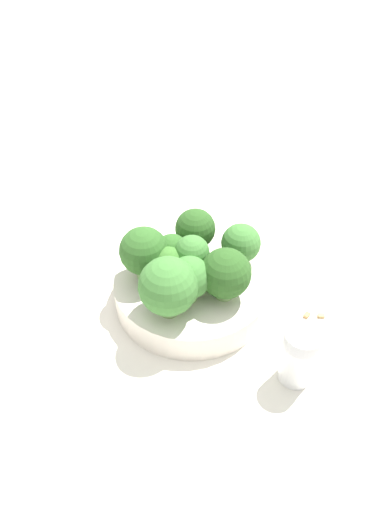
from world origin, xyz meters
name	(u,v)px	position (x,y,z in m)	size (l,w,h in m)	color
ground_plane	(192,299)	(0.00, 0.00, 0.00)	(3.00, 3.00, 0.00)	silver
bowl	(192,289)	(0.00, 0.00, 0.02)	(0.17, 0.17, 0.03)	silver
broccoli_floret_0	(193,255)	(0.00, 0.00, 0.06)	(0.04, 0.04, 0.06)	#7A9E5B
broccoli_floret_1	(144,251)	(0.05, 0.00, 0.07)	(0.05, 0.05, 0.06)	#84AD66
broccoli_floret_2	(225,274)	(-0.03, 0.02, 0.06)	(0.05, 0.05, 0.06)	#7A9E5B
broccoli_floret_3	(168,287)	(0.02, 0.05, 0.07)	(0.06, 0.06, 0.06)	#7A9E5B
broccoli_floret_4	(168,265)	(0.02, 0.01, 0.06)	(0.03, 0.03, 0.05)	#84AD66
broccoli_floret_5	(195,230)	(0.00, -0.04, 0.06)	(0.04, 0.04, 0.06)	#8EB770
broccoli_floret_6	(172,251)	(0.02, -0.01, 0.06)	(0.03, 0.03, 0.05)	#7A9E5B
broccoli_floret_7	(191,278)	(0.00, 0.03, 0.06)	(0.04, 0.04, 0.05)	#8EB770
broccoli_floret_8	(241,244)	(-0.05, -0.03, 0.06)	(0.04, 0.04, 0.05)	#84AD66
pepper_shaker	(299,356)	(-0.11, 0.09, 0.03)	(0.03, 0.03, 0.06)	silver
almond_crumb_0	(307,314)	(-0.12, 0.01, 0.00)	(0.01, 0.00, 0.01)	#AD7F4C
almond_crumb_1	(294,329)	(-0.11, 0.04, 0.00)	(0.01, 0.01, 0.01)	#AD7F4C
almond_crumb_2	(321,315)	(-0.14, 0.01, 0.00)	(0.01, 0.00, 0.01)	tan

